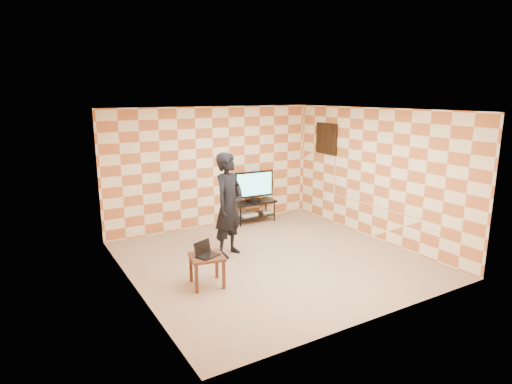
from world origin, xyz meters
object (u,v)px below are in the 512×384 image
Objects in this scene: side_table at (207,261)px; person at (229,205)px; tv_stand at (254,207)px; tv at (254,185)px.

person reaches higher than side_table.
tv_stand is 2.26m from person.
tv reaches higher than tv_stand.
side_table is at bearing -132.42° from tv_stand.
person is (0.91, 1.00, 0.56)m from side_table.
tv is at bearing 47.54° from side_table.
person reaches higher than tv_stand.
tv reaches higher than side_table.
side_table is 0.31× the size of person.
tv is 1.65× the size of side_table.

